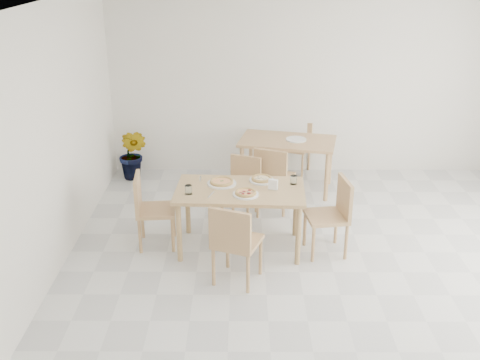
{
  "coord_description": "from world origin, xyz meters",
  "views": [
    {
      "loc": [
        -1.0,
        -4.84,
        3.28
      ],
      "look_at": [
        -1.03,
        0.99,
        0.86
      ],
      "focal_mm": 42.0,
      "sensor_mm": 36.0,
      "label": 1
    }
  ],
  "objects_px": {
    "plate_mushroom": "(262,180)",
    "chair_back_s": "(273,175)",
    "tumbler_b": "(188,190)",
    "potted_plant": "(133,154)",
    "pizza_margherita": "(222,182)",
    "tumbler_a": "(294,180)",
    "second_table": "(287,146)",
    "chair_north": "(243,184)",
    "napkin_holder": "(273,185)",
    "chair_east": "(334,211)",
    "chair_back_n": "(298,144)",
    "main_table": "(240,196)",
    "pizza_pepperoni": "(246,192)",
    "plate_pepperoni": "(246,194)",
    "chair_west": "(149,205)",
    "plate_empty": "(296,139)",
    "plate_margherita": "(222,183)",
    "pizza_mushroom": "(262,178)",
    "chair_south": "(234,240)"
  },
  "relations": [
    {
      "from": "chair_north",
      "to": "chair_back_s",
      "type": "bearing_deg",
      "value": 52.32
    },
    {
      "from": "chair_east",
      "to": "second_table",
      "type": "xyz_separation_m",
      "value": [
        -0.39,
        1.86,
        0.13
      ]
    },
    {
      "from": "plate_margherita",
      "to": "chair_back_n",
      "type": "xyz_separation_m",
      "value": [
        1.1,
        2.34,
        -0.31
      ]
    },
    {
      "from": "main_table",
      "to": "pizza_pepperoni",
      "type": "bearing_deg",
      "value": -66.6
    },
    {
      "from": "pizza_margherita",
      "to": "potted_plant",
      "type": "bearing_deg",
      "value": 125.49
    },
    {
      "from": "chair_north",
      "to": "plate_mushroom",
      "type": "height_order",
      "value": "chair_north"
    },
    {
      "from": "plate_pepperoni",
      "to": "pizza_mushroom",
      "type": "xyz_separation_m",
      "value": [
        0.19,
        0.41,
        0.02
      ]
    },
    {
      "from": "chair_south",
      "to": "chair_back_n",
      "type": "distance_m",
      "value": 3.39
    },
    {
      "from": "plate_mushroom",
      "to": "tumbler_a",
      "type": "xyz_separation_m",
      "value": [
        0.37,
        -0.09,
        0.04
      ]
    },
    {
      "from": "chair_west",
      "to": "plate_margherita",
      "type": "bearing_deg",
      "value": -89.69
    },
    {
      "from": "chair_north",
      "to": "pizza_margherita",
      "type": "xyz_separation_m",
      "value": [
        -0.24,
        -0.62,
        0.3
      ]
    },
    {
      "from": "plate_pepperoni",
      "to": "second_table",
      "type": "height_order",
      "value": "plate_pepperoni"
    },
    {
      "from": "plate_mushroom",
      "to": "chair_south",
      "type": "bearing_deg",
      "value": -106.93
    },
    {
      "from": "plate_mushroom",
      "to": "pizza_margherita",
      "type": "distance_m",
      "value": 0.47
    },
    {
      "from": "chair_north",
      "to": "chair_back_s",
      "type": "distance_m",
      "value": 0.46
    },
    {
      "from": "chair_west",
      "to": "main_table",
      "type": "bearing_deg",
      "value": -98.47
    },
    {
      "from": "plate_mushroom",
      "to": "pizza_pepperoni",
      "type": "xyz_separation_m",
      "value": [
        -0.19,
        -0.41,
        0.02
      ]
    },
    {
      "from": "chair_west",
      "to": "tumbler_a",
      "type": "xyz_separation_m",
      "value": [
        1.68,
        0.09,
        0.29
      ]
    },
    {
      "from": "tumbler_b",
      "to": "potted_plant",
      "type": "relative_size",
      "value": 0.13
    },
    {
      "from": "plate_pepperoni",
      "to": "chair_west",
      "type": "bearing_deg",
      "value": 168.4
    },
    {
      "from": "tumbler_a",
      "to": "tumbler_b",
      "type": "distance_m",
      "value": 1.22
    },
    {
      "from": "pizza_margherita",
      "to": "napkin_holder",
      "type": "xyz_separation_m",
      "value": [
        0.58,
        -0.17,
        0.03
      ]
    },
    {
      "from": "chair_east",
      "to": "pizza_margherita",
      "type": "height_order",
      "value": "chair_east"
    },
    {
      "from": "tumbler_b",
      "to": "chair_back_n",
      "type": "relative_size",
      "value": 0.13
    },
    {
      "from": "plate_pepperoni",
      "to": "chair_back_n",
      "type": "relative_size",
      "value": 0.37
    },
    {
      "from": "pizza_margherita",
      "to": "chair_back_s",
      "type": "xyz_separation_m",
      "value": [
        0.64,
        0.85,
        -0.26
      ]
    },
    {
      "from": "chair_south",
      "to": "chair_north",
      "type": "height_order",
      "value": "chair_south"
    },
    {
      "from": "tumbler_b",
      "to": "second_table",
      "type": "distance_m",
      "value": 2.28
    },
    {
      "from": "chair_west",
      "to": "chair_south",
      "type": "bearing_deg",
      "value": -134.82
    },
    {
      "from": "chair_south",
      "to": "pizza_pepperoni",
      "type": "bearing_deg",
      "value": -79.89
    },
    {
      "from": "chair_east",
      "to": "plate_mushroom",
      "type": "bearing_deg",
      "value": -120.56
    },
    {
      "from": "tumbler_b",
      "to": "main_table",
      "type": "bearing_deg",
      "value": 13.56
    },
    {
      "from": "second_table",
      "to": "napkin_holder",
      "type": "bearing_deg",
      "value": -87.15
    },
    {
      "from": "tumbler_a",
      "to": "second_table",
      "type": "relative_size",
      "value": 0.07
    },
    {
      "from": "potted_plant",
      "to": "chair_west",
      "type": "bearing_deg",
      "value": -74.77
    },
    {
      "from": "second_table",
      "to": "plate_empty",
      "type": "bearing_deg",
      "value": 8.38
    },
    {
      "from": "napkin_holder",
      "to": "chair_back_s",
      "type": "xyz_separation_m",
      "value": [
        0.06,
        1.02,
        -0.29
      ]
    },
    {
      "from": "tumbler_a",
      "to": "chair_back_s",
      "type": "xyz_separation_m",
      "value": [
        -0.19,
        0.84,
        -0.28
      ]
    },
    {
      "from": "plate_mushroom",
      "to": "chair_back_s",
      "type": "xyz_separation_m",
      "value": [
        0.18,
        0.76,
        -0.23
      ]
    },
    {
      "from": "plate_margherita",
      "to": "plate_empty",
      "type": "xyz_separation_m",
      "value": [
        1.0,
        1.62,
        0.0
      ]
    },
    {
      "from": "second_table",
      "to": "potted_plant",
      "type": "height_order",
      "value": "potted_plant"
    },
    {
      "from": "napkin_holder",
      "to": "second_table",
      "type": "height_order",
      "value": "napkin_holder"
    },
    {
      "from": "chair_south",
      "to": "chair_east",
      "type": "xyz_separation_m",
      "value": [
        1.12,
        0.68,
        -0.0
      ]
    },
    {
      "from": "chair_east",
      "to": "second_table",
      "type": "relative_size",
      "value": 0.61
    },
    {
      "from": "chair_west",
      "to": "potted_plant",
      "type": "distance_m",
      "value": 2.14
    },
    {
      "from": "plate_margherita",
      "to": "napkin_holder",
      "type": "bearing_deg",
      "value": -16.13
    },
    {
      "from": "chair_west",
      "to": "pizza_pepperoni",
      "type": "distance_m",
      "value": 1.18
    },
    {
      "from": "pizza_pepperoni",
      "to": "chair_back_n",
      "type": "distance_m",
      "value": 2.8
    },
    {
      "from": "chair_west",
      "to": "second_table",
      "type": "height_order",
      "value": "chair_west"
    },
    {
      "from": "pizza_mushroom",
      "to": "second_table",
      "type": "height_order",
      "value": "pizza_mushroom"
    }
  ]
}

